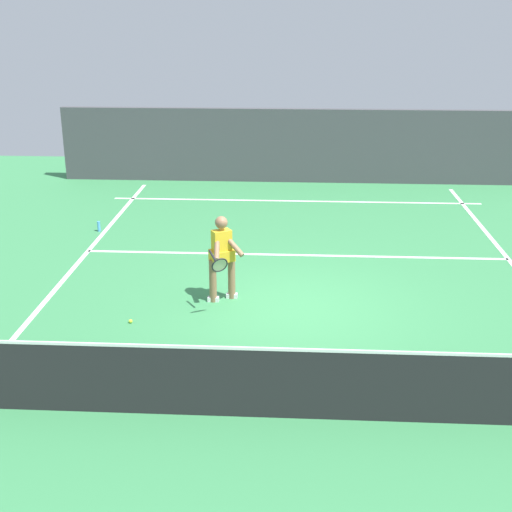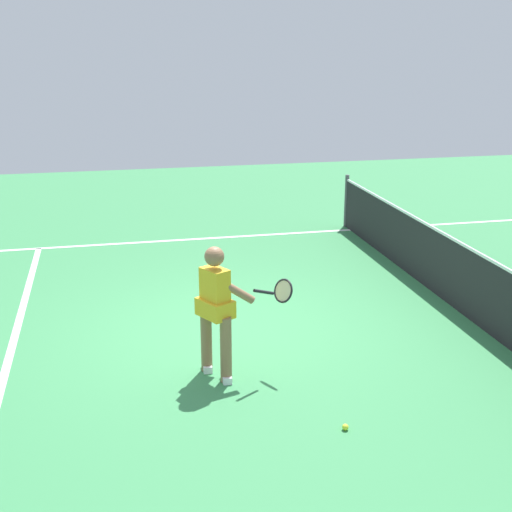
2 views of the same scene
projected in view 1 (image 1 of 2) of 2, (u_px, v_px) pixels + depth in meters
The scene contains 9 objects.
ground_plane at pixel (294, 308), 11.93m from camera, with size 24.59×24.59×0.00m, color #38844C.
court_back_wall at pixel (296, 146), 20.15m from camera, with size 13.84×0.24×2.15m, color #47474C.
baseline_marking at pixel (295, 201), 18.45m from camera, with size 9.84×0.10×0.01m, color white.
service_line_marking at pixel (295, 255), 14.47m from camera, with size 8.84×0.10×0.01m, color white.
sideline_right_marking at pixel (44, 302), 12.17m from camera, with size 0.10×16.92×0.01m, color white.
court_net at pixel (293, 383), 8.59m from camera, with size 9.52×0.08×1.08m.
tennis_player at pixel (222, 255), 11.97m from camera, with size 0.68×1.13×1.55m.
tennis_ball_near at pixel (131, 321), 11.37m from camera, with size 0.07×0.07×0.07m, color #D1E533.
water_bottle at pixel (99, 226), 15.95m from camera, with size 0.07×0.07×0.24m, color #4C9EE5.
Camera 1 is at (0.04, 10.91, 4.95)m, focal length 48.25 mm.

